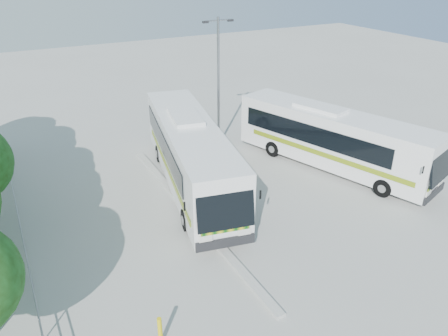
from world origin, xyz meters
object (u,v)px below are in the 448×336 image
coach_main (191,153)px  coach_adjacent (333,138)px  bollard (160,331)px  lamppost (218,78)px

coach_main → coach_adjacent: coach_main is taller
coach_main → bollard: coach_main is taller
coach_adjacent → lamppost: 8.17m
bollard → coach_main: bearing=60.3°
coach_main → bollard: (-5.51, -9.67, -1.46)m
coach_adjacent → bollard: bearing=-168.4°
coach_adjacent → lamppost: lamppost is taller
coach_main → lamppost: 6.61m
coach_adjacent → lamppost: bearing=107.2°
coach_main → lamppost: lamppost is taller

